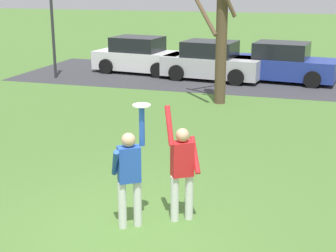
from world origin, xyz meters
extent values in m
plane|color=#4C7533|center=(0.00, 0.00, 0.00)|extent=(120.00, 120.00, 0.00)
cylinder|color=silver|center=(-0.08, 0.03, 0.41)|extent=(0.14, 0.14, 0.82)
cylinder|color=silver|center=(0.14, 0.17, 0.41)|extent=(0.14, 0.14, 0.82)
cube|color=#234CB2|center=(0.03, 0.10, 1.12)|extent=(0.42, 0.38, 0.60)
sphere|color=tan|center=(0.03, 0.10, 1.53)|extent=(0.23, 0.23, 0.23)
cylinder|color=#234CB2|center=(-0.16, -0.02, 1.17)|extent=(0.31, 0.44, 0.59)
cylinder|color=#234CB2|center=(0.22, 0.22, 1.75)|extent=(0.09, 0.09, 0.66)
cylinder|color=silver|center=(0.90, 0.67, 0.41)|extent=(0.14, 0.14, 0.82)
cylinder|color=silver|center=(0.68, 0.53, 0.41)|extent=(0.14, 0.14, 0.82)
cube|color=red|center=(0.79, 0.60, 1.12)|extent=(0.42, 0.38, 0.60)
sphere|color=tan|center=(0.79, 0.60, 1.53)|extent=(0.23, 0.23, 0.23)
cylinder|color=red|center=(0.98, 0.72, 1.17)|extent=(0.31, 0.44, 0.59)
cylinder|color=red|center=(0.60, 0.47, 1.72)|extent=(0.24, 0.32, 0.65)
cylinder|color=white|center=(0.22, 0.22, 2.09)|extent=(0.29, 0.29, 0.02)
cube|color=white|center=(-4.78, 14.08, 0.55)|extent=(4.28, 2.27, 0.80)
cube|color=black|center=(-4.93, 14.09, 1.27)|extent=(2.28, 1.88, 0.64)
cylinder|color=black|center=(-3.41, 14.83, 0.33)|extent=(0.68, 0.30, 0.66)
cylinder|color=black|center=(-3.63, 13.02, 0.33)|extent=(0.68, 0.30, 0.66)
cylinder|color=black|center=(-5.93, 15.13, 0.33)|extent=(0.68, 0.30, 0.66)
cylinder|color=black|center=(-6.15, 13.32, 0.33)|extent=(0.68, 0.30, 0.66)
cube|color=#BCBCC1|center=(-1.33, 13.40, 0.55)|extent=(4.28, 2.27, 0.80)
cube|color=black|center=(-1.48, 13.41, 1.27)|extent=(2.28, 1.88, 0.64)
cylinder|color=black|center=(0.04, 14.15, 0.33)|extent=(0.68, 0.30, 0.66)
cylinder|color=black|center=(-0.18, 12.34, 0.33)|extent=(0.68, 0.30, 0.66)
cylinder|color=black|center=(-2.49, 14.45, 0.33)|extent=(0.68, 0.30, 0.66)
cylinder|color=black|center=(-2.70, 12.64, 0.33)|extent=(0.68, 0.30, 0.66)
cube|color=#233893|center=(1.56, 13.80, 0.55)|extent=(4.28, 2.27, 0.80)
cube|color=black|center=(1.41, 13.82, 1.27)|extent=(2.28, 1.88, 0.64)
cylinder|color=black|center=(2.93, 14.55, 0.33)|extent=(0.68, 0.30, 0.66)
cylinder|color=black|center=(2.72, 12.74, 0.33)|extent=(0.68, 0.30, 0.66)
cylinder|color=black|center=(0.41, 14.85, 0.33)|extent=(0.68, 0.30, 0.66)
cylinder|color=black|center=(0.19, 13.04, 0.33)|extent=(0.68, 0.30, 0.66)
cube|color=#38383D|center=(-1.59, 13.77, 0.00)|extent=(16.29, 6.40, 0.01)
cylinder|color=brown|center=(-0.23, 9.27, 2.62)|extent=(0.37, 0.37, 5.23)
cylinder|color=brown|center=(-0.70, 8.82, 2.93)|extent=(1.06, 1.08, 1.23)
cylinder|color=#2D2D33|center=(-7.82, 11.77, 2.00)|extent=(0.12, 0.12, 4.00)
camera|label=1|loc=(2.82, -7.00, 3.99)|focal=53.30mm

